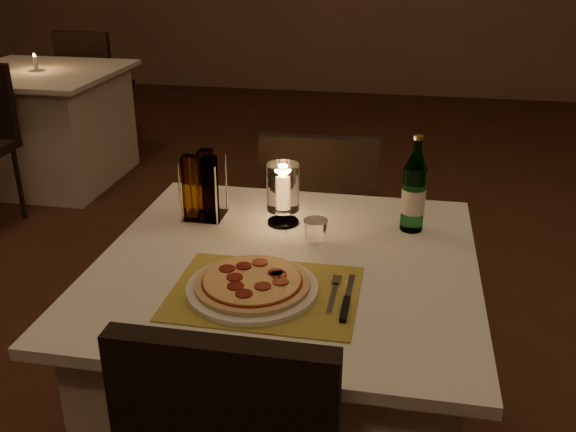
% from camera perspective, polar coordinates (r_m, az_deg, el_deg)
% --- Properties ---
extents(floor, '(8.00, 10.00, 0.02)m').
position_cam_1_polar(floor, '(2.35, -0.56, -17.31)').
color(floor, '#4B2718').
rests_on(floor, ground).
extents(main_table, '(1.00, 1.00, 0.74)m').
position_cam_1_polar(main_table, '(1.91, -0.11, -13.71)').
color(main_table, white).
rests_on(main_table, ground).
extents(chair_far, '(0.42, 0.42, 0.90)m').
position_cam_1_polar(chair_far, '(2.43, 3.04, -0.23)').
color(chair_far, black).
rests_on(chair_far, ground).
extents(placemat, '(0.45, 0.34, 0.00)m').
position_cam_1_polar(placemat, '(1.56, -2.10, -6.84)').
color(placemat, '#A29338').
rests_on(placemat, main_table).
extents(plate, '(0.32, 0.32, 0.01)m').
position_cam_1_polar(plate, '(1.56, -3.19, -6.44)').
color(plate, white).
rests_on(plate, placemat).
extents(pizza, '(0.28, 0.28, 0.02)m').
position_cam_1_polar(pizza, '(1.55, -3.19, -5.92)').
color(pizza, '#D8B77F').
rests_on(pizza, plate).
extents(fork, '(0.02, 0.18, 0.00)m').
position_cam_1_polar(fork, '(1.56, 4.12, -6.65)').
color(fork, silver).
rests_on(fork, placemat).
extents(knife, '(0.02, 0.22, 0.01)m').
position_cam_1_polar(knife, '(1.51, 5.18, -7.81)').
color(knife, black).
rests_on(knife, placemat).
extents(tumbler, '(0.07, 0.07, 0.07)m').
position_cam_1_polar(tumbler, '(1.79, 2.46, -1.38)').
color(tumbler, white).
rests_on(tumbler, main_table).
extents(water_bottle, '(0.07, 0.07, 0.29)m').
position_cam_1_polar(water_bottle, '(1.88, 11.12, 2.03)').
color(water_bottle, '#5BAA70').
rests_on(water_bottle, main_table).
extents(hurricane_candle, '(0.10, 0.10, 0.19)m').
position_cam_1_polar(hurricane_candle, '(1.88, -0.45, 2.38)').
color(hurricane_candle, white).
rests_on(hurricane_candle, main_table).
extents(cruet_caddy, '(0.12, 0.12, 0.21)m').
position_cam_1_polar(cruet_caddy, '(1.94, -7.59, 2.43)').
color(cruet_caddy, white).
rests_on(cruet_caddy, main_table).
extents(neighbor_table_left, '(1.00, 1.00, 0.74)m').
position_cam_1_polar(neighbor_table_left, '(4.56, -20.76, 7.46)').
color(neighbor_table_left, white).
rests_on(neighbor_table_left, ground).
extents(neighbor_chair_lb, '(0.42, 0.42, 0.90)m').
position_cam_1_polar(neighbor_chair_lb, '(5.13, -17.04, 11.65)').
color(neighbor_chair_lb, black).
rests_on(neighbor_chair_lb, ground).
extents(neighbor_candle_left, '(0.03, 0.03, 0.11)m').
position_cam_1_polar(neighbor_candle_left, '(4.47, -21.54, 12.54)').
color(neighbor_candle_left, white).
rests_on(neighbor_candle_left, neighbor_table_left).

